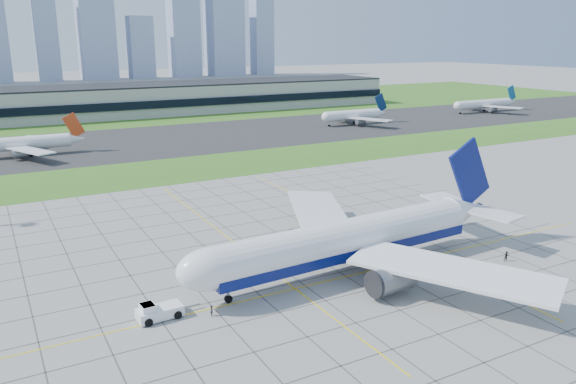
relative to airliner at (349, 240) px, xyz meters
name	(u,v)px	position (x,y,z in m)	size (l,w,h in m)	color
ground	(340,272)	(-1.59, 0.16, -5.69)	(1400.00, 1400.00, 0.00)	gray
grass_median	(176,170)	(-1.59, 90.16, -5.67)	(700.00, 35.00, 0.04)	#37651D
asphalt_taxiway	(132,142)	(-1.59, 145.16, -5.66)	(700.00, 75.00, 0.04)	#383838
grass_far	(83,112)	(-1.59, 255.16, -5.67)	(700.00, 145.00, 0.04)	#37651D
apron_markings	(309,251)	(-1.16, 11.25, -5.68)	(120.00, 130.00, 0.03)	#474744
terminal	(166,98)	(38.41, 230.03, 2.20)	(260.00, 43.00, 15.80)	#B7B7B2
city_skyline	(17,17)	(-10.30, 520.16, 53.40)	(523.00, 32.40, 160.00)	#929FBF
airliner	(349,240)	(0.00, 0.00, 0.00)	(66.17, 66.94, 20.82)	white
pushback_tug	(157,311)	(-33.82, -1.10, -4.52)	(9.51, 3.60, 2.63)	white
crew_near	(212,311)	(-26.70, -4.02, -4.85)	(0.62, 0.40, 1.69)	black
crew_far	(507,256)	(27.64, -10.21, -4.74)	(0.93, 0.72, 1.90)	black
distant_jet_1	(22,143)	(-41.00, 135.93, -1.21)	(37.49, 42.66, 14.08)	white
distant_jet_2	(354,115)	(102.02, 142.56, -1.21)	(34.64, 42.66, 14.08)	white
distant_jet_3	(484,104)	(192.94, 146.59, -1.21)	(44.67, 42.66, 14.08)	white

